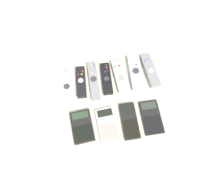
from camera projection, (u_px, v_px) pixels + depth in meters
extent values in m
plane|color=beige|center=(113.00, 101.00, 0.97)|extent=(3.00, 3.00, 0.00)
cube|color=white|center=(67.00, 84.00, 1.00)|extent=(0.06, 0.16, 0.02)
cylinder|color=#38383D|center=(67.00, 86.00, 0.98)|extent=(0.03, 0.03, 0.00)
cylinder|color=blue|center=(66.00, 71.00, 1.02)|extent=(0.01, 0.01, 0.00)
cylinder|color=silver|center=(65.00, 72.00, 1.01)|extent=(0.01, 0.01, 0.00)
cube|color=black|center=(81.00, 82.00, 1.00)|extent=(0.05, 0.16, 0.03)
cylinder|color=silver|center=(81.00, 80.00, 0.98)|extent=(0.02, 0.02, 0.00)
cylinder|color=red|center=(78.00, 74.00, 1.00)|extent=(0.01, 0.01, 0.00)
cylinder|color=yellow|center=(82.00, 74.00, 1.00)|extent=(0.01, 0.01, 0.00)
cylinder|color=red|center=(82.00, 71.00, 1.00)|extent=(0.01, 0.01, 0.00)
cube|color=gray|center=(94.00, 81.00, 1.00)|extent=(0.04, 0.20, 0.02)
cylinder|color=#38383D|center=(93.00, 79.00, 1.00)|extent=(0.03, 0.03, 0.00)
cylinder|color=silver|center=(92.00, 73.00, 1.01)|extent=(0.01, 0.01, 0.00)
cylinder|color=yellow|center=(92.00, 65.00, 1.03)|extent=(0.01, 0.01, 0.00)
cylinder|color=blue|center=(94.00, 65.00, 1.03)|extent=(0.01, 0.01, 0.00)
cube|color=black|center=(106.00, 79.00, 1.01)|extent=(0.05, 0.16, 0.02)
cylinder|color=#38383D|center=(107.00, 79.00, 1.00)|extent=(0.02, 0.02, 0.00)
cylinder|color=blue|center=(105.00, 72.00, 1.01)|extent=(0.01, 0.01, 0.00)
cylinder|color=red|center=(107.00, 71.00, 1.01)|extent=(0.01, 0.01, 0.00)
cylinder|color=red|center=(106.00, 67.00, 1.02)|extent=(0.01, 0.01, 0.00)
cylinder|color=green|center=(106.00, 65.00, 1.03)|extent=(0.01, 0.01, 0.00)
cube|color=#B7B7BC|center=(120.00, 76.00, 1.01)|extent=(0.06, 0.17, 0.02)
cylinder|color=#99999E|center=(121.00, 78.00, 1.00)|extent=(0.03, 0.03, 0.00)
cylinder|color=green|center=(115.00, 66.00, 1.02)|extent=(0.01, 0.01, 0.00)
cylinder|color=orange|center=(119.00, 66.00, 1.02)|extent=(0.01, 0.01, 0.00)
cylinder|color=red|center=(119.00, 66.00, 1.02)|extent=(0.01, 0.01, 0.00)
cube|color=#B7B7BC|center=(136.00, 72.00, 1.02)|extent=(0.07, 0.18, 0.03)
cylinder|color=#38383D|center=(136.00, 71.00, 1.01)|extent=(0.03, 0.03, 0.00)
cylinder|color=silver|center=(136.00, 57.00, 1.04)|extent=(0.01, 0.01, 0.00)
cylinder|color=blue|center=(136.00, 65.00, 1.02)|extent=(0.01, 0.01, 0.00)
cube|color=gray|center=(150.00, 70.00, 1.02)|extent=(0.06, 0.18, 0.03)
cylinder|color=silver|center=(151.00, 71.00, 1.00)|extent=(0.02, 0.02, 0.00)
cylinder|color=blue|center=(145.00, 61.00, 1.03)|extent=(0.01, 0.01, 0.00)
cylinder|color=green|center=(146.00, 58.00, 1.03)|extent=(0.01, 0.01, 0.00)
cylinder|color=orange|center=(144.00, 57.00, 1.04)|extent=(0.01, 0.01, 0.00)
cylinder|color=blue|center=(148.00, 59.00, 1.03)|extent=(0.01, 0.01, 0.00)
cube|color=black|center=(82.00, 126.00, 0.91)|extent=(0.09, 0.14, 0.02)
cube|color=#2D422D|center=(80.00, 115.00, 0.92)|extent=(0.07, 0.03, 0.00)
cube|color=black|center=(83.00, 133.00, 0.89)|extent=(0.08, 0.07, 0.00)
cube|color=silver|center=(107.00, 124.00, 0.91)|extent=(0.09, 0.15, 0.02)
cube|color=black|center=(105.00, 113.00, 0.93)|extent=(0.06, 0.03, 0.00)
cube|color=#B1A19F|center=(109.00, 131.00, 0.89)|extent=(0.07, 0.08, 0.00)
cube|color=black|center=(129.00, 121.00, 0.92)|extent=(0.07, 0.16, 0.02)
cube|color=black|center=(127.00, 108.00, 0.94)|extent=(0.05, 0.04, 0.00)
cube|color=black|center=(131.00, 129.00, 0.90)|extent=(0.06, 0.08, 0.00)
cube|color=black|center=(151.00, 117.00, 0.93)|extent=(0.08, 0.15, 0.01)
cube|color=#333D33|center=(149.00, 106.00, 0.95)|extent=(0.07, 0.03, 0.00)
cube|color=black|center=(153.00, 124.00, 0.91)|extent=(0.07, 0.08, 0.00)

